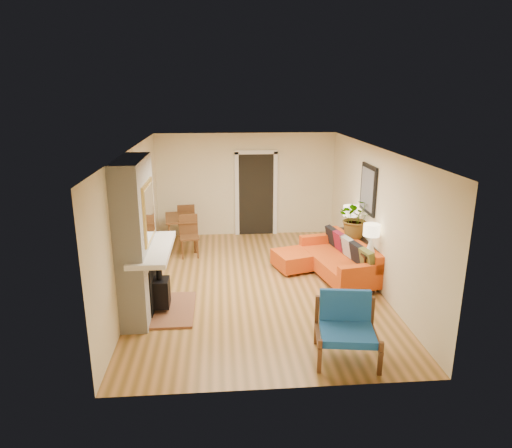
% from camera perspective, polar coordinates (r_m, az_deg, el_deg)
% --- Properties ---
extents(room_shell, '(6.50, 6.50, 6.50)m').
position_cam_1_polar(room_shell, '(11.09, 2.09, 4.05)').
color(room_shell, '#C1874A').
rests_on(room_shell, ground).
extents(fireplace, '(1.09, 1.68, 2.60)m').
position_cam_1_polar(fireplace, '(7.61, -14.43, -2.22)').
color(fireplace, white).
rests_on(fireplace, ground).
extents(sofa, '(1.26, 2.18, 0.81)m').
position_cam_1_polar(sofa, '(9.31, 10.66, -4.34)').
color(sofa, silver).
rests_on(sofa, ground).
extents(ottoman, '(0.95, 0.95, 0.39)m').
position_cam_1_polar(ottoman, '(9.54, 4.81, -4.43)').
color(ottoman, silver).
rests_on(ottoman, ground).
extents(blue_chair, '(0.96, 0.94, 0.88)m').
position_cam_1_polar(blue_chair, '(6.63, 11.22, -12.08)').
color(blue_chair, brown).
rests_on(blue_chair, ground).
extents(dining_table, '(0.87, 1.76, 0.93)m').
position_cam_1_polar(dining_table, '(10.86, -8.98, 0.16)').
color(dining_table, brown).
rests_on(dining_table, ground).
extents(console_table, '(0.34, 1.85, 0.72)m').
position_cam_1_polar(console_table, '(9.38, 12.67, -2.87)').
color(console_table, black).
rests_on(console_table, ground).
extents(lamp_near, '(0.30, 0.30, 0.54)m').
position_cam_1_polar(lamp_near, '(8.60, 14.21, -1.32)').
color(lamp_near, white).
rests_on(lamp_near, console_table).
extents(lamp_far, '(0.30, 0.30, 0.54)m').
position_cam_1_polar(lamp_far, '(9.87, 11.68, 1.11)').
color(lamp_far, white).
rests_on(lamp_far, console_table).
extents(houseplant, '(0.74, 0.64, 0.82)m').
position_cam_1_polar(houseplant, '(9.41, 12.43, 0.78)').
color(houseplant, '#1E5919').
rests_on(houseplant, console_table).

